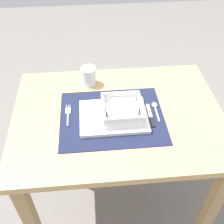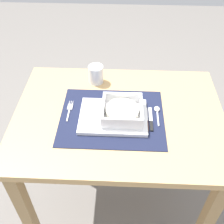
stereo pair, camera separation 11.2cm
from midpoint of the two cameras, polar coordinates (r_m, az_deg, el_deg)
The scene contains 10 objects.
ground_plane at distance 1.77m, azimuth -1.04°, elevation -18.32°, with size 6.00×6.00×0.00m, color slate.
dining_table at distance 1.25m, azimuth -1.39°, elevation -4.62°, with size 0.88×0.65×0.75m.
placemat at distance 1.14m, azimuth -2.81°, elevation -1.17°, with size 0.43×0.35×0.00m, color #191E38.
serving_plate at distance 1.13m, azimuth -2.53°, elevation -1.03°, with size 0.28×0.21×0.02m, color white.
porridge_bowl at distance 1.12m, azimuth -0.76°, elevation 0.19°, with size 0.16×0.16×0.05m.
fork at distance 1.18m, azimuth -11.80°, elevation -0.39°, with size 0.02×0.13×0.00m.
spoon at distance 1.19m, azimuth 6.22°, elevation 0.94°, with size 0.02×0.11×0.01m.
butter_knife at distance 1.14m, azimuth 5.27°, elevation -1.15°, with size 0.01×0.13×0.01m.
bread_knife at distance 1.14m, azimuth 4.37°, elevation -1.23°, with size 0.01×0.13×0.01m.
drinking_glass at distance 1.31m, azimuth -7.29°, elevation 7.12°, with size 0.07×0.07×0.09m.
Camera 1 is at (-0.10, -0.83, 1.56)m, focal length 44.29 mm.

